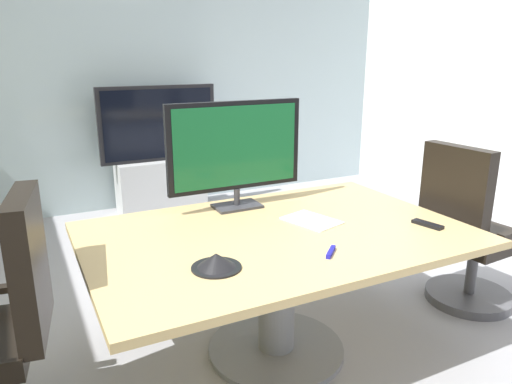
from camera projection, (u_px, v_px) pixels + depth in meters
The scene contains 10 objects.
ground_plane at pixel (269, 333), 2.89m from camera, with size 7.04×7.04×0.00m, color #99999E.
wall_back_glass_partition at pixel (137, 75), 5.02m from camera, with size 6.04×0.10×2.80m, color #9EB2B7.
conference_table at pixel (277, 261), 2.57m from camera, with size 1.96×1.29×0.72m.
office_chair_right at pixel (467, 240), 3.10m from camera, with size 0.61×0.59×1.09m.
tv_monitor at pixel (236, 149), 2.82m from camera, with size 0.84×0.18×0.64m.
wall_display_unit at pixel (161, 170), 5.02m from camera, with size 1.20×0.36×1.31m.
conference_phone at pixel (216, 262), 2.08m from camera, with size 0.22×0.22×0.07m.
remote_control at pixel (427, 224), 2.60m from camera, with size 0.05×0.17×0.02m, color black.
whiteboard_marker at pixel (331, 252), 2.24m from camera, with size 0.13×0.02×0.02m, color #1919A5.
paper_notepad at pixel (312, 220), 2.67m from camera, with size 0.21×0.30×0.01m, color white.
Camera 1 is at (-1.22, -2.23, 1.62)m, focal length 33.75 mm.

